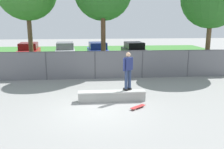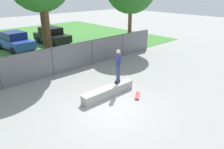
{
  "view_description": "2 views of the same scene",
  "coord_description": "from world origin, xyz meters",
  "views": [
    {
      "loc": [
        -0.27,
        -9.64,
        3.75
      ],
      "look_at": [
        0.7,
        1.02,
        1.29
      ],
      "focal_mm": 37.84,
      "sensor_mm": 36.0,
      "label": 1
    },
    {
      "loc": [
        -5.76,
        -6.31,
        5.11
      ],
      "look_at": [
        1.1,
        1.17,
        1.03
      ],
      "focal_mm": 33.77,
      "sensor_mm": 36.0,
      "label": 2
    }
  ],
  "objects": [
    {
      "name": "grass_strip",
      "position": [
        0.0,
        15.81,
        0.01
      ],
      "size": [
        30.8,
        20.0,
        0.02
      ],
      "primitive_type": "cube",
      "color": "#3D7A33",
      "rests_on": "ground"
    },
    {
      "name": "car_black",
      "position": [
        4.05,
        13.36,
        0.84
      ],
      "size": [
        2.32,
        4.35,
        1.66
      ],
      "color": "black",
      "rests_on": "ground"
    },
    {
      "name": "concrete_ledge",
      "position": [
        0.69,
        0.99,
        0.25
      ],
      "size": [
        3.19,
        0.49,
        0.49
      ],
      "color": "#999993",
      "rests_on": "ground"
    },
    {
      "name": "car_silver",
      "position": [
        -2.75,
        13.67,
        0.84
      ],
      "size": [
        2.32,
        4.35,
        1.66
      ],
      "color": "#B7BABF",
      "rests_on": "ground"
    },
    {
      "name": "ground_plane",
      "position": [
        0.0,
        0.0,
        0.0
      ],
      "size": [
        80.0,
        80.0,
        0.0
      ],
      "primitive_type": "plane",
      "color": "gray"
    },
    {
      "name": "car_red",
      "position": [
        -6.2,
        13.57,
        0.84
      ],
      "size": [
        2.32,
        4.35,
        1.66
      ],
      "color": "#B21E1E",
      "rests_on": "ground"
    },
    {
      "name": "skateboarder",
      "position": [
        1.46,
        1.08,
        1.5
      ],
      "size": [
        0.51,
        0.42,
        1.82
      ],
      "color": "black",
      "rests_on": "concrete_ledge"
    },
    {
      "name": "skateboard",
      "position": [
        1.74,
        -0.08,
        0.07
      ],
      "size": [
        0.76,
        0.64,
        0.09
      ],
      "color": "red",
      "rests_on": "ground"
    },
    {
      "name": "car_blue",
      "position": [
        0.44,
        13.41,
        0.84
      ],
      "size": [
        2.32,
        4.35,
        1.66
      ],
      "color": "#233D9E",
      "rests_on": "ground"
    },
    {
      "name": "chainlink_fence",
      "position": [
        -0.0,
        5.51,
        1.0
      ],
      "size": [
        18.87,
        0.07,
        1.83
      ],
      "color": "#4C4C51",
      "rests_on": "ground"
    }
  ]
}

